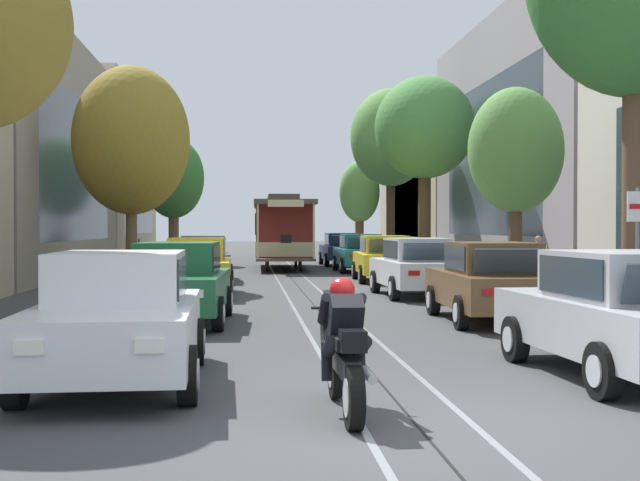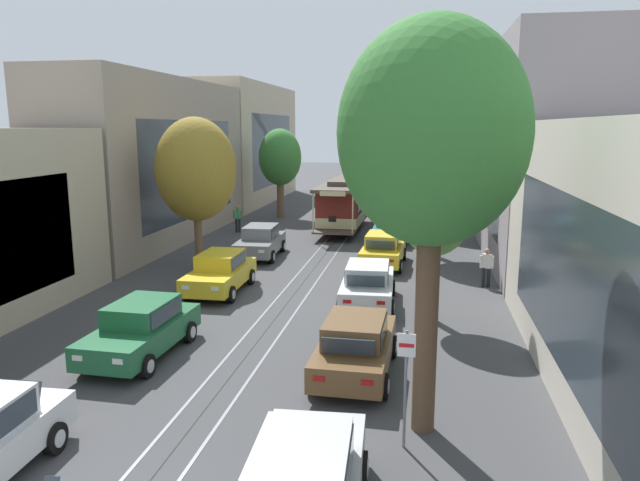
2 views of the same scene
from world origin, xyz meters
name	(u,v)px [view 1 (image 1 of 2)]	position (x,y,z in m)	size (l,w,h in m)	color
ground_plane	(293,280)	(0.00, 22.30, 0.00)	(160.00, 160.00, 0.00)	#424244
trolley_track_rails	(288,274)	(0.00, 25.87, 0.00)	(1.14, 63.74, 0.01)	gray
building_facade_left	(41,167)	(-10.35, 29.61, 4.43)	(5.10, 55.44, 9.99)	#BCAD93
building_facade_right	(550,165)	(10.54, 25.64, 4.37)	(5.77, 55.44, 10.35)	beige
parked_car_white_near_left	(119,317)	(-3.14, 2.50, 0.80)	(2.07, 4.39, 1.58)	silver
parked_car_green_second_left	(178,282)	(-2.95, 8.93, 0.80)	(2.11, 4.41, 1.58)	#1E6038
parked_car_yellow_mid_left	(197,266)	(-2.97, 15.70, 0.80)	(2.02, 4.37, 1.58)	gold
parked_car_grey_fourth_left	(203,258)	(-3.12, 22.22, 0.80)	(2.12, 4.41, 1.58)	slate
parked_car_silver_near_right	(622,314)	(3.06, 2.38, 0.80)	(2.14, 4.42, 1.58)	#B7B7BC
parked_car_brown_second_right	(491,282)	(3.20, 8.67, 0.80)	(2.08, 4.39, 1.58)	brown
parked_car_white_mid_right	(417,267)	(2.96, 14.88, 0.80)	(2.10, 4.40, 1.58)	silver
parked_car_yellow_fourth_right	(384,258)	(3.10, 21.24, 0.80)	(2.12, 4.41, 1.58)	gold
parked_car_teal_fifth_right	(360,253)	(3.09, 27.50, 0.80)	(2.03, 4.37, 1.58)	#196B70
parked_car_navy_sixth_right	(342,249)	(2.98, 33.39, 0.80)	(2.04, 4.38, 1.58)	#19234C
street_tree_kerb_left_second	(131,141)	(-5.19, 19.19, 4.56)	(3.63, 3.40, 6.90)	brown
street_tree_kerb_left_mid	(174,179)	(-5.26, 35.46, 4.27)	(3.05, 3.08, 6.34)	brown
street_tree_kerb_right_second	(516,152)	(5.26, 13.53, 3.80)	(2.46, 2.15, 5.46)	brown
street_tree_kerb_right_mid	(425,129)	(5.16, 24.37, 5.62)	(3.81, 4.10, 7.63)	#4C3826
street_tree_kerb_right_fourth	(391,138)	(5.25, 32.72, 6.12)	(3.85, 3.92, 8.50)	#4C3826
street_tree_kerb_right_far	(360,193)	(4.91, 41.47, 3.82)	(2.35, 2.01, 5.70)	brown
cable_car_trolley	(282,232)	(0.00, 30.99, 1.66)	(2.67, 9.15, 3.28)	maroon
motorcycle_with_rider	(344,350)	(-0.63, 0.62, 0.65)	(0.56, 1.99, 1.37)	black
pedestrian_on_left_pavement	(133,249)	(-6.39, 28.82, 0.95)	(0.55, 0.41, 1.69)	black
pedestrian_on_right_pavement	(538,258)	(7.50, 18.22, 0.90)	(0.55, 0.40, 1.61)	black
street_sign_post	(638,247)	(4.59, 5.22, 1.57)	(0.36, 0.07, 2.51)	slate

